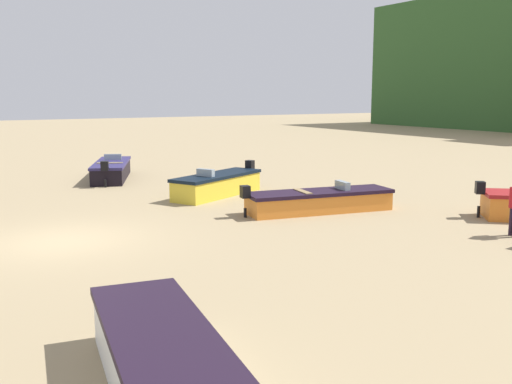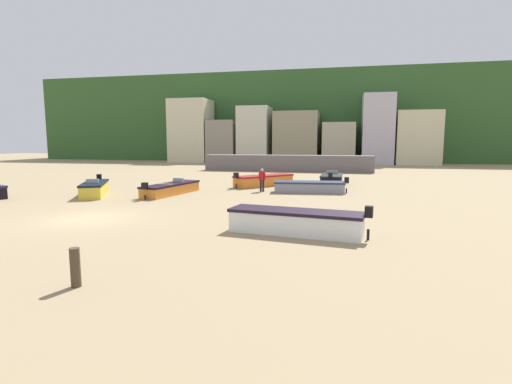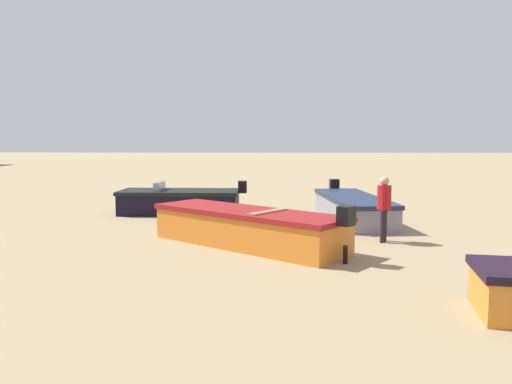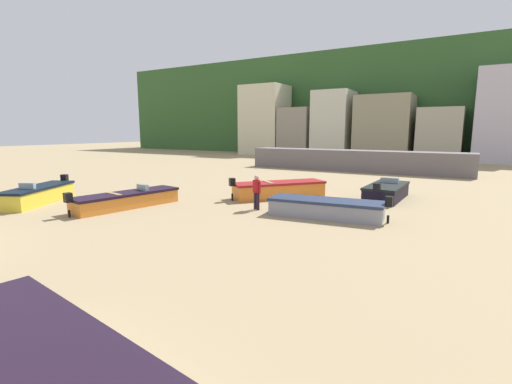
# 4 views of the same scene
# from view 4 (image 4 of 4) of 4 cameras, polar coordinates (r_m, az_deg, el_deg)

# --- Properties ---
(headland_hill) EXTENTS (90.00, 32.00, 15.15)m
(headland_hill) POSITION_cam_4_polar(r_m,az_deg,el_deg) (70.71, 19.50, 12.21)
(headland_hill) COLOR #305829
(headland_hill) RESTS_ON ground
(harbor_pier) EXTENTS (19.48, 2.40, 1.87)m
(harbor_pier) POSITION_cam_4_polar(r_m,az_deg,el_deg) (34.55, 14.93, 4.75)
(harbor_pier) COLOR slate
(harbor_pier) RESTS_ON ground
(townhouse_far_left) EXTENTS (6.40, 5.44, 10.33)m
(townhouse_far_left) POSITION_cam_4_polar(r_m,az_deg,el_deg) (57.24, 1.38, 11.08)
(townhouse_far_left) COLOR beige
(townhouse_far_left) RESTS_ON ground
(townhouse_left) EXTENTS (4.58, 5.52, 6.82)m
(townhouse_left) POSITION_cam_4_polar(r_m,az_deg,el_deg) (54.69, 6.67, 9.25)
(townhouse_left) COLOR gray
(townhouse_left) RESTS_ON ground
(townhouse_centre_left) EXTENTS (4.92, 5.35, 8.94)m
(townhouse_centre_left) POSITION_cam_4_polar(r_m,az_deg,el_deg) (52.69, 11.95, 10.26)
(townhouse_centre_left) COLOR beige
(townhouse_centre_left) RESTS_ON ground
(townhouse_centre) EXTENTS (6.82, 5.67, 8.05)m
(townhouse_centre) POSITION_cam_4_polar(r_m,az_deg,el_deg) (51.05, 19.27, 9.46)
(townhouse_centre) COLOR gray
(townhouse_centre) RESTS_ON ground
(townhouse_centre_right) EXTENTS (4.91, 6.12, 6.29)m
(townhouse_centre_right) POSITION_cam_4_polar(r_m,az_deg,el_deg) (50.35, 26.69, 7.99)
(townhouse_centre_right) COLOR #A5A089
(townhouse_centre_right) RESTS_ON ground
(townhouse_right) EXTENTS (4.53, 5.82, 10.42)m
(townhouse_right) POSITION_cam_4_polar(r_m,az_deg,el_deg) (50.11, 33.40, 9.81)
(townhouse_right) COLOR #BAB4C2
(townhouse_right) RESTS_ON ground
(boat_yellow_0) EXTENTS (3.18, 4.53, 1.19)m
(boat_yellow_0) POSITION_cam_4_polar(r_m,az_deg,el_deg) (21.44, -30.68, -0.34)
(boat_yellow_0) COLOR gold
(boat_yellow_0) RESTS_ON ground
(boat_black_1) EXTENTS (1.74, 4.29, 1.11)m
(boat_black_1) POSITION_cam_4_polar(r_m,az_deg,el_deg) (20.77, 19.59, 0.06)
(boat_black_1) COLOR black
(boat_black_1) RESTS_ON ground
(boat_orange_2) EXTENTS (2.21, 5.45, 1.05)m
(boat_orange_2) POSITION_cam_4_polar(r_m,az_deg,el_deg) (18.54, -19.45, -1.12)
(boat_orange_2) COLOR orange
(boat_orange_2) RESTS_ON ground
(boat_orange_3) EXTENTS (4.33, 4.87, 1.19)m
(boat_orange_3) POSITION_cam_4_polar(r_m,az_deg,el_deg) (20.09, 3.54, 0.39)
(boat_orange_3) COLOR orange
(boat_orange_3) RESTS_ON ground
(boat_grey_4) EXTENTS (5.10, 1.98, 1.08)m
(boat_grey_4) POSITION_cam_4_polar(r_m,az_deg,el_deg) (15.78, 10.82, -2.49)
(boat_grey_4) COLOR gray
(boat_grey_4) RESTS_ON ground
(boat_white_5) EXTENTS (5.45, 2.11, 1.23)m
(boat_white_5) POSITION_cam_4_polar(r_m,az_deg,el_deg) (6.13, -29.37, -22.92)
(boat_white_5) COLOR white
(boat_white_5) RESTS_ON ground
(beach_walker_foreground) EXTENTS (0.53, 0.43, 1.62)m
(beach_walker_foreground) POSITION_cam_4_polar(r_m,az_deg,el_deg) (16.86, 0.10, 0.40)
(beach_walker_foreground) COLOR black
(beach_walker_foreground) RESTS_ON ground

